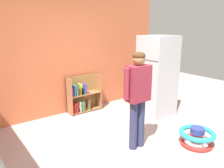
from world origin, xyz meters
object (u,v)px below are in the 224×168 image
at_px(bookshelf, 82,96).
at_px(refrigerator, 157,76).
at_px(standing_person, 138,93).
at_px(baby_walker, 197,137).

bearing_deg(bookshelf, refrigerator, -39.85).
bearing_deg(standing_person, bookshelf, 88.00).
relative_size(refrigerator, standing_person, 1.11).
relative_size(refrigerator, bookshelf, 2.09).
bearing_deg(bookshelf, baby_walker, -72.62).
bearing_deg(baby_walker, bookshelf, 107.38).
xyz_separation_m(refrigerator, bookshelf, (-1.32, 1.10, -0.51)).
height_order(refrigerator, standing_person, refrigerator).
height_order(refrigerator, bookshelf, refrigerator).
bearing_deg(bookshelf, standing_person, -92.00).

